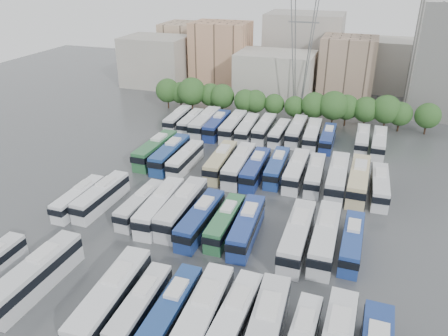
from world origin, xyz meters
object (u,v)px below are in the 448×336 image
(bus_r2_s11, at_px, (337,177))
(bus_r3_s10, at_px, (328,138))
(apartment_tower, at_px, (445,60))
(bus_r2_s13, at_px, (380,186))
(bus_r1_s6, at_px, (200,219))
(bus_r3_s3, at_px, (217,125))
(bus_r3_s7, at_px, (279,132))
(bus_r0_s2, at_px, (36,275))
(bus_r1_s12, at_px, (352,242))
(bus_r2_s1, at_px, (156,149))
(bus_r3_s12, at_px, (362,140))
(bus_r0_s9, at_px, (233,321))
(bus_r2_s6, at_px, (239,165))
(bus_r2_s10, at_px, (315,174))
(bus_r2_s9, at_px, (296,170))
(bus_r2_s5, at_px, (221,161))
(bus_r1_s10, at_px, (297,235))
(bus_r2_s3, at_px, (185,159))
(bus_r3_s13, at_px, (379,143))
(bus_r3_s6, at_px, (264,128))
(bus_r3_s5, at_px, (247,129))
(bus_r1_s7, at_px, (225,222))
(bus_r2_s2, at_px, (170,154))
(bus_r0_s5, at_px, (111,298))
(bus_r1_s1, at_px, (101,196))
(bus_r3_s9, at_px, (312,134))
(bus_r0_s7, at_px, (171,310))
(bus_r0_s6, at_px, (140,307))
(bus_r1_s0, at_px, (79,198))
(bus_r2_s12, at_px, (359,180))
(bus_r3_s2, at_px, (205,122))
(bus_r1_s11, at_px, (325,237))
(bus_r1_s4, at_px, (160,206))
(bus_r3_s1, at_px, (191,122))
(bus_r0_s10, at_px, (265,333))
(electricity_pylon, at_px, (303,33))
(bus_r3_s4, at_px, (233,126))
(bus_r3_s8, at_px, (296,131))
(bus_r1_s8, at_px, (247,226))
(bus_r2_s7, at_px, (255,168))

(bus_r2_s11, height_order, bus_r3_s10, bus_r2_s11)
(apartment_tower, height_order, bus_r2_s13, apartment_tower)
(apartment_tower, distance_m, bus_r1_s6, 74.86)
(bus_r3_s3, distance_m, bus_r3_s7, 13.47)
(bus_r0_s2, height_order, bus_r1_s12, bus_r0_s2)
(bus_r2_s1, xyz_separation_m, bus_r3_s12, (36.35, 17.88, -0.26))
(bus_r0_s9, distance_m, bus_r3_s12, 54.88)
(bus_r2_s6, relative_size, bus_r2_s10, 1.12)
(apartment_tower, height_order, bus_r2_s9, apartment_tower)
(bus_r2_s1, relative_size, bus_r2_s5, 1.04)
(bus_r1_s10, relative_size, bus_r2_s3, 1.15)
(bus_r3_s13, bearing_deg, bus_r3_s6, -179.61)
(bus_r3_s5, bearing_deg, bus_r2_s13, -36.17)
(bus_r1_s7, bearing_deg, bus_r2_s2, 132.69)
(bus_r0_s5, relative_size, bus_r1_s1, 1.15)
(bus_r2_s5, height_order, bus_r3_s9, bus_r2_s5)
(bus_r0_s7, height_order, bus_r1_s10, bus_r1_s10)
(bus_r0_s6, bearing_deg, bus_r0_s7, 6.60)
(bus_r0_s6, distance_m, bus_r1_s0, 26.32)
(bus_r2_s10, xyz_separation_m, bus_r3_s9, (-2.94, 18.06, 0.09))
(bus_r0_s2, height_order, bus_r3_s5, bus_r0_s2)
(bus_r2_s12, relative_size, bus_r3_s9, 1.11)
(bus_r2_s3, xyz_separation_m, bus_r3_s7, (13.23, 18.47, -0.12))
(bus_r1_s6, distance_m, bus_r2_s10, 23.02)
(bus_r1_s12, bearing_deg, bus_r1_s7, -176.99)
(bus_r0_s7, bearing_deg, bus_r3_s2, 107.01)
(bus_r0_s2, bearing_deg, bus_r2_s10, 55.93)
(bus_r1_s11, relative_size, bus_r3_s2, 1.00)
(bus_r2_s13, height_order, bus_r3_s6, bus_r3_s6)
(bus_r1_s4, height_order, bus_r3_s13, bus_r1_s4)
(bus_r2_s1, xyz_separation_m, bus_r2_s6, (16.67, -1.48, 0.00))
(bus_r0_s6, relative_size, bus_r3_s1, 1.01)
(bus_r2_s1, distance_m, bus_r2_s10, 29.56)
(bus_r0_s9, bearing_deg, bus_r0_s10, -10.12)
(bus_r2_s11, relative_size, bus_r3_s3, 1.08)
(electricity_pylon, height_order, bus_r3_s4, electricity_pylon)
(bus_r1_s1, xyz_separation_m, bus_r2_s3, (6.69, 16.62, -0.05))
(bus_r0_s5, height_order, bus_r2_s1, bus_r0_s5)
(bus_r0_s5, bearing_deg, bus_r1_s11, 40.44)
(bus_r0_s9, xyz_separation_m, bus_r3_s8, (-3.17, 54.46, 0.01))
(bus_r3_s13, bearing_deg, bus_r2_s10, -117.38)
(bus_r3_s5, bearing_deg, bus_r1_s8, -76.72)
(bus_r1_s0, height_order, bus_r1_s11, bus_r1_s11)
(bus_r2_s6, height_order, bus_r3_s13, bus_r2_s6)
(bus_r2_s7, bearing_deg, bus_r2_s13, 0.09)
(bus_r2_s7, bearing_deg, bus_r1_s8, -79.61)
(electricity_pylon, height_order, bus_r3_s1, electricity_pylon)
(bus_r2_s13, relative_size, bus_r3_s8, 0.96)
(electricity_pylon, relative_size, bus_r1_s0, 3.13)
(bus_r1_s12, relative_size, bus_r2_s12, 0.83)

